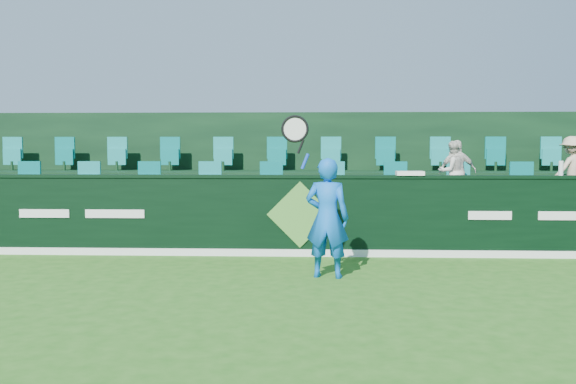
{
  "coord_description": "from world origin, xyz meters",
  "views": [
    {
      "loc": [
        0.25,
        -6.64,
        1.81
      ],
      "look_at": [
        -0.15,
        2.8,
        1.15
      ],
      "focal_mm": 40.0,
      "sensor_mm": 36.0,
      "label": 1
    }
  ],
  "objects_px": {
    "spectator_right": "(572,170)",
    "tennis_player": "(327,217)",
    "towel": "(410,173)",
    "spectator_left": "(452,172)",
    "drinks_bottle": "(561,168)",
    "spectator_middle": "(458,171)"
  },
  "relations": [
    {
      "from": "spectator_right",
      "to": "tennis_player",
      "type": "bearing_deg",
      "value": 11.76
    },
    {
      "from": "tennis_player",
      "to": "spectator_right",
      "type": "xyz_separation_m",
      "value": [
        4.47,
        2.91,
        0.55
      ]
    },
    {
      "from": "tennis_player",
      "to": "towel",
      "type": "bearing_deg",
      "value": 52.02
    },
    {
      "from": "spectator_left",
      "to": "towel",
      "type": "xyz_separation_m",
      "value": [
        -0.93,
        -1.12,
        0.02
      ]
    },
    {
      "from": "spectator_right",
      "to": "towel",
      "type": "distance_m",
      "value": 3.27
    },
    {
      "from": "tennis_player",
      "to": "drinks_bottle",
      "type": "height_order",
      "value": "tennis_player"
    },
    {
      "from": "spectator_left",
      "to": "towel",
      "type": "relative_size",
      "value": 2.52
    },
    {
      "from": "spectator_left",
      "to": "towel",
      "type": "distance_m",
      "value": 1.45
    },
    {
      "from": "tennis_player",
      "to": "spectator_left",
      "type": "height_order",
      "value": "tennis_player"
    },
    {
      "from": "spectator_middle",
      "to": "towel",
      "type": "height_order",
      "value": "spectator_middle"
    },
    {
      "from": "spectator_right",
      "to": "towel",
      "type": "bearing_deg",
      "value": -1.28
    },
    {
      "from": "spectator_left",
      "to": "spectator_middle",
      "type": "bearing_deg",
      "value": 160.93
    },
    {
      "from": "tennis_player",
      "to": "drinks_bottle",
      "type": "relative_size",
      "value": 9.6
    },
    {
      "from": "spectator_right",
      "to": "drinks_bottle",
      "type": "relative_size",
      "value": 5.04
    },
    {
      "from": "drinks_bottle",
      "to": "spectator_left",
      "type": "bearing_deg",
      "value": 143.63
    },
    {
      "from": "spectator_left",
      "to": "drinks_bottle",
      "type": "relative_size",
      "value": 4.69
    },
    {
      "from": "spectator_left",
      "to": "tennis_player",
      "type": "bearing_deg",
      "value": 32.29
    },
    {
      "from": "tennis_player",
      "to": "spectator_right",
      "type": "relative_size",
      "value": 1.9
    },
    {
      "from": "tennis_player",
      "to": "spectator_left",
      "type": "relative_size",
      "value": 2.05
    },
    {
      "from": "towel",
      "to": "drinks_bottle",
      "type": "bearing_deg",
      "value": 0.0
    },
    {
      "from": "towel",
      "to": "spectator_right",
      "type": "bearing_deg",
      "value": 20.06
    },
    {
      "from": "spectator_middle",
      "to": "spectator_right",
      "type": "xyz_separation_m",
      "value": [
        2.04,
        0.0,
        0.03
      ]
    }
  ]
}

